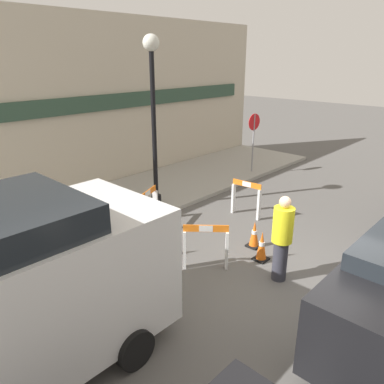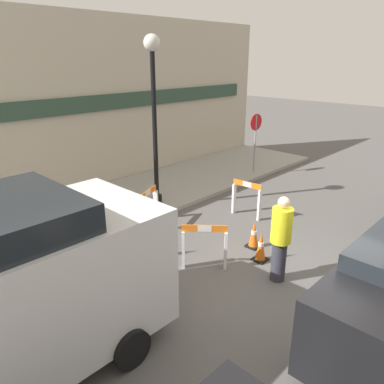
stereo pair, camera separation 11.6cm
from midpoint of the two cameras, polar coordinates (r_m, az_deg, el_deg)
ground_plane at (r=7.64m, az=16.44°, el=-14.42°), size 60.00×60.00×0.00m
sidewalk_slab at (r=11.37m, az=-12.07°, el=-1.88°), size 18.00×3.40×0.12m
storefront_facade at (r=12.19m, az=-17.85°, el=12.21°), size 18.00×0.22×5.50m
streetlamp_post at (r=10.43m, az=-5.53°, el=13.94°), size 0.44×0.44×4.64m
stop_sign at (r=13.96m, az=9.88°, el=8.79°), size 0.60×0.08×2.15m
barricade_0 at (r=7.80m, az=2.34°, el=-8.04°), size 0.71×0.79×0.99m
barricade_1 at (r=10.38m, az=8.64°, el=-0.87°), size 0.21×0.88×1.01m
barricade_2 at (r=9.77m, az=-6.37°, el=-2.18°), size 0.93×0.50×0.98m
traffic_cone_0 at (r=8.35m, az=-4.80°, el=-7.72°), size 0.30×0.30×0.70m
traffic_cone_1 at (r=8.85m, az=9.78°, el=-6.45°), size 0.30×0.30×0.64m
traffic_cone_2 at (r=8.32m, az=10.85°, el=-8.20°), size 0.30×0.30×0.68m
person_worker at (r=7.45m, az=13.80°, el=-6.69°), size 0.48×0.48×1.77m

